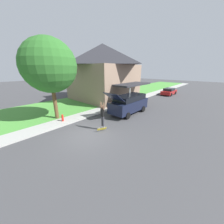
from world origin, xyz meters
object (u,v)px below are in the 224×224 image
(car_down_street, at_px, (169,91))
(fire_hydrant, at_px, (63,118))
(skateboard, at_px, (102,129))
(lawn_tree_near, at_px, (49,66))
(skateboarder, at_px, (103,114))
(suv_parked, at_px, (129,103))

(car_down_street, relative_size, fire_hydrant, 6.36)
(skateboard, bearing_deg, fire_hydrant, -164.07)
(skateboard, bearing_deg, lawn_tree_near, -167.91)
(car_down_street, distance_m, skateboarder, 19.56)
(lawn_tree_near, relative_size, car_down_street, 1.74)
(lawn_tree_near, xyz_separation_m, skateboard, (5.41, 1.16, -4.87))
(skateboarder, distance_m, fire_hydrant, 4.41)
(suv_parked, distance_m, skateboarder, 5.04)
(skateboarder, xyz_separation_m, skateboard, (0.12, -0.23, -1.19))
(lawn_tree_near, bearing_deg, suv_parked, 55.01)
(car_down_street, height_order, skateboard, car_down_street)
(suv_parked, relative_size, skateboarder, 2.86)
(skateboarder, relative_size, fire_hydrant, 2.99)
(suv_parked, height_order, skateboarder, suv_parked)
(skateboard, distance_m, fire_hydrant, 4.35)
(suv_parked, height_order, fire_hydrant, suv_parked)
(skateboarder, distance_m, skateboard, 1.22)
(suv_parked, height_order, car_down_street, suv_parked)
(car_down_street, xyz_separation_m, skateboard, (1.43, -19.73, -0.42))
(lawn_tree_near, bearing_deg, fire_hydrant, -1.51)
(lawn_tree_near, bearing_deg, skateboard, 12.09)
(skateboarder, bearing_deg, fire_hydrant, -160.66)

